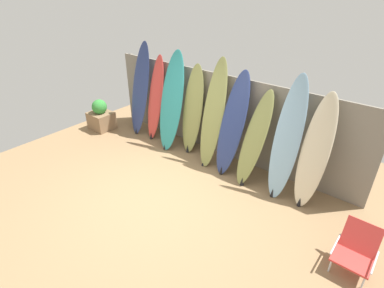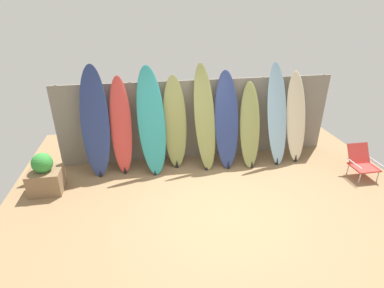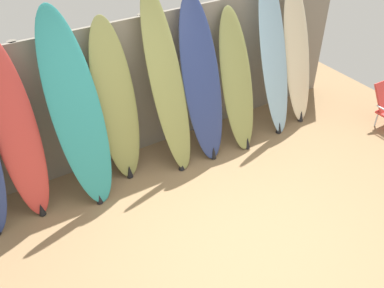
{
  "view_description": "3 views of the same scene",
  "coord_description": "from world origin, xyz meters",
  "px_view_note": "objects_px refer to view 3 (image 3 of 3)",
  "views": [
    {
      "loc": [
        3.26,
        -2.97,
        3.49
      ],
      "look_at": [
        0.13,
        0.84,
        0.74
      ],
      "focal_mm": 28.0,
      "sensor_mm": 36.0,
      "label": 1
    },
    {
      "loc": [
        -1.17,
        -4.17,
        3.31
      ],
      "look_at": [
        -0.33,
        0.87,
        0.86
      ],
      "focal_mm": 28.0,
      "sensor_mm": 36.0,
      "label": 2
    },
    {
      "loc": [
        -2.03,
        -2.33,
        3.5
      ],
      "look_at": [
        -0.3,
        0.46,
        1.07
      ],
      "focal_mm": 40.0,
      "sensor_mm": 36.0,
      "label": 3
    }
  ],
  "objects_px": {
    "surfboard_teal_2": "(77,113)",
    "surfboard_skyblue_7": "(274,57)",
    "surfboard_red_1": "(17,134)",
    "surfboard_olive_4": "(167,85)",
    "surfboard_olive_3": "(116,104)",
    "surfboard_olive_6": "(237,82)",
    "surfboard_cream_8": "(297,54)",
    "surfboard_navy_5": "(202,81)"
  },
  "relations": [
    {
      "from": "surfboard_teal_2",
      "to": "surfboard_skyblue_7",
      "type": "bearing_deg",
      "value": -0.07
    },
    {
      "from": "surfboard_teal_2",
      "to": "surfboard_red_1",
      "type": "bearing_deg",
      "value": 170.46
    },
    {
      "from": "surfboard_olive_4",
      "to": "surfboard_skyblue_7",
      "type": "xyz_separation_m",
      "value": [
        1.59,
        -0.04,
        -0.02
      ]
    },
    {
      "from": "surfboard_olive_3",
      "to": "surfboard_skyblue_7",
      "type": "height_order",
      "value": "surfboard_skyblue_7"
    },
    {
      "from": "surfboard_olive_4",
      "to": "surfboard_olive_6",
      "type": "xyz_separation_m",
      "value": [
        0.99,
        -0.05,
        -0.21
      ]
    },
    {
      "from": "surfboard_olive_3",
      "to": "surfboard_red_1",
      "type": "bearing_deg",
      "value": -178.39
    },
    {
      "from": "surfboard_teal_2",
      "to": "surfboard_skyblue_7",
      "type": "height_order",
      "value": "surfboard_teal_2"
    },
    {
      "from": "surfboard_teal_2",
      "to": "surfboard_olive_3",
      "type": "xyz_separation_m",
      "value": [
        0.49,
        0.14,
        -0.12
      ]
    },
    {
      "from": "surfboard_skyblue_7",
      "to": "surfboard_cream_8",
      "type": "xyz_separation_m",
      "value": [
        0.48,
        0.05,
        -0.1
      ]
    },
    {
      "from": "surfboard_red_1",
      "to": "surfboard_olive_6",
      "type": "height_order",
      "value": "surfboard_red_1"
    },
    {
      "from": "surfboard_olive_3",
      "to": "surfboard_olive_6",
      "type": "height_order",
      "value": "surfboard_olive_3"
    },
    {
      "from": "surfboard_teal_2",
      "to": "surfboard_olive_4",
      "type": "height_order",
      "value": "same"
    },
    {
      "from": "surfboard_olive_6",
      "to": "surfboard_skyblue_7",
      "type": "distance_m",
      "value": 0.63
    },
    {
      "from": "surfboard_navy_5",
      "to": "surfboard_skyblue_7",
      "type": "xyz_separation_m",
      "value": [
        1.12,
        -0.03,
        0.06
      ]
    },
    {
      "from": "surfboard_olive_6",
      "to": "surfboard_skyblue_7",
      "type": "height_order",
      "value": "surfboard_skyblue_7"
    },
    {
      "from": "surfboard_olive_3",
      "to": "surfboard_teal_2",
      "type": "bearing_deg",
      "value": -164.62
    },
    {
      "from": "surfboard_teal_2",
      "to": "surfboard_cream_8",
      "type": "height_order",
      "value": "surfboard_teal_2"
    },
    {
      "from": "surfboard_red_1",
      "to": "surfboard_skyblue_7",
      "type": "bearing_deg",
      "value": -1.85
    },
    {
      "from": "surfboard_navy_5",
      "to": "surfboard_olive_3",
      "type": "bearing_deg",
      "value": 174.08
    },
    {
      "from": "surfboard_teal_2",
      "to": "surfboard_navy_5",
      "type": "xyz_separation_m",
      "value": [
        1.58,
        0.02,
        -0.08
      ]
    },
    {
      "from": "surfboard_olive_4",
      "to": "surfboard_skyblue_7",
      "type": "bearing_deg",
      "value": -1.47
    },
    {
      "from": "surfboard_cream_8",
      "to": "surfboard_red_1",
      "type": "bearing_deg",
      "value": 179.2
    },
    {
      "from": "surfboard_teal_2",
      "to": "surfboard_olive_6",
      "type": "height_order",
      "value": "surfboard_teal_2"
    },
    {
      "from": "surfboard_teal_2",
      "to": "surfboard_olive_4",
      "type": "distance_m",
      "value": 1.11
    },
    {
      "from": "surfboard_red_1",
      "to": "surfboard_olive_4",
      "type": "bearing_deg",
      "value": -2.2
    },
    {
      "from": "surfboard_skyblue_7",
      "to": "surfboard_olive_6",
      "type": "bearing_deg",
      "value": -178.98
    },
    {
      "from": "surfboard_teal_2",
      "to": "surfboard_skyblue_7",
      "type": "distance_m",
      "value": 2.71
    },
    {
      "from": "surfboard_navy_5",
      "to": "surfboard_olive_6",
      "type": "bearing_deg",
      "value": -4.03
    },
    {
      "from": "surfboard_olive_6",
      "to": "surfboard_teal_2",
      "type": "bearing_deg",
      "value": 179.62
    },
    {
      "from": "surfboard_navy_5",
      "to": "surfboard_cream_8",
      "type": "bearing_deg",
      "value": 1.04
    },
    {
      "from": "surfboard_navy_5",
      "to": "surfboard_cream_8",
      "type": "xyz_separation_m",
      "value": [
        1.6,
        0.03,
        -0.04
      ]
    },
    {
      "from": "surfboard_olive_3",
      "to": "surfboard_navy_5",
      "type": "height_order",
      "value": "surfboard_navy_5"
    },
    {
      "from": "surfboard_cream_8",
      "to": "surfboard_navy_5",
      "type": "bearing_deg",
      "value": -178.96
    },
    {
      "from": "surfboard_olive_3",
      "to": "surfboard_olive_6",
      "type": "bearing_deg",
      "value": -5.31
    },
    {
      "from": "surfboard_red_1",
      "to": "surfboard_skyblue_7",
      "type": "xyz_separation_m",
      "value": [
        3.33,
        -0.11,
        0.08
      ]
    },
    {
      "from": "surfboard_red_1",
      "to": "surfboard_skyblue_7",
      "type": "relative_size",
      "value": 0.92
    },
    {
      "from": "surfboard_olive_3",
      "to": "surfboard_olive_4",
      "type": "relative_size",
      "value": 0.9
    },
    {
      "from": "surfboard_teal_2",
      "to": "surfboard_olive_3",
      "type": "relative_size",
      "value": 1.11
    },
    {
      "from": "surfboard_cream_8",
      "to": "surfboard_olive_3",
      "type": "bearing_deg",
      "value": 178.21
    },
    {
      "from": "surfboard_olive_3",
      "to": "surfboard_cream_8",
      "type": "relative_size",
      "value": 1.0
    },
    {
      "from": "surfboard_olive_4",
      "to": "surfboard_cream_8",
      "type": "distance_m",
      "value": 2.08
    },
    {
      "from": "surfboard_navy_5",
      "to": "surfboard_olive_4",
      "type": "bearing_deg",
      "value": 178.14
    }
  ]
}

